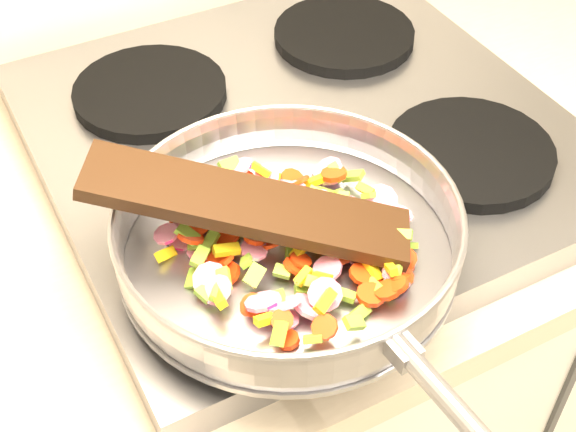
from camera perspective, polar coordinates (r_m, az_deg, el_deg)
name	(u,v)px	position (r m, az deg, el deg)	size (l,w,h in m)	color
cooktop	(303,139)	(0.98, 1.07, 5.49)	(0.60, 0.60, 0.04)	#939399
grate_fl	(249,235)	(0.82, -2.80, -1.36)	(0.19, 0.19, 0.02)	black
grate_fr	(471,152)	(0.94, 12.85, 4.45)	(0.19, 0.19, 0.02)	black
grate_bl	(150,92)	(1.02, -9.79, 8.70)	(0.19, 0.19, 0.02)	black
grate_br	(344,35)	(1.12, 4.01, 12.74)	(0.19, 0.19, 0.02)	black
saute_pan	(289,233)	(0.76, 0.08, -1.19)	(0.38, 0.54, 0.06)	#9E9EA5
vegetable_heap	(292,238)	(0.78, 0.29, -1.56)	(0.25, 0.26, 0.04)	red
wooden_spatula	(249,205)	(0.75, -2.82, 0.77)	(0.31, 0.07, 0.01)	black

